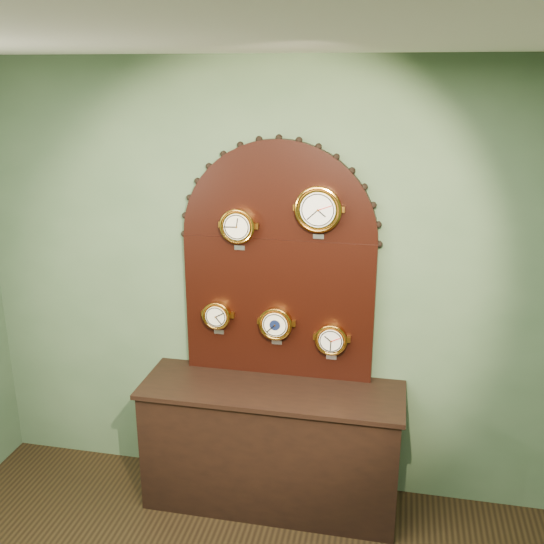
% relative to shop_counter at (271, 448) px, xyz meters
% --- Properties ---
extents(wall_back, '(4.00, 0.00, 4.00)m').
position_rel_shop_counter_xyz_m(wall_back, '(0.00, 0.27, 1.00)').
color(wall_back, '#465F41').
rests_on(wall_back, ground).
extents(ceiling, '(5.00, 5.00, 0.00)m').
position_rel_shop_counter_xyz_m(ceiling, '(0.00, -2.23, 2.40)').
color(ceiling, white).
rests_on(ceiling, wall_back).
extents(shop_counter, '(1.60, 0.50, 0.80)m').
position_rel_shop_counter_xyz_m(shop_counter, '(0.00, 0.00, 0.00)').
color(shop_counter, black).
rests_on(shop_counter, ground_plane).
extents(display_board, '(1.26, 0.06, 1.53)m').
position_rel_shop_counter_xyz_m(display_board, '(0.00, 0.22, 1.23)').
color(display_board, black).
rests_on(display_board, shop_counter).
extents(roman_clock, '(0.22, 0.08, 0.27)m').
position_rel_shop_counter_xyz_m(roman_clock, '(-0.24, 0.15, 1.41)').
color(roman_clock, orange).
rests_on(roman_clock, display_board).
extents(arabic_clock, '(0.28, 0.08, 0.33)m').
position_rel_shop_counter_xyz_m(arabic_clock, '(0.25, 0.15, 1.54)').
color(arabic_clock, orange).
rests_on(arabic_clock, display_board).
extents(hygrometer, '(0.18, 0.08, 0.24)m').
position_rel_shop_counter_xyz_m(hygrometer, '(-0.39, 0.15, 0.82)').
color(hygrometer, orange).
rests_on(hygrometer, display_board).
extents(barometer, '(0.21, 0.08, 0.26)m').
position_rel_shop_counter_xyz_m(barometer, '(-0.00, 0.15, 0.80)').
color(barometer, orange).
rests_on(barometer, display_board).
extents(tide_clock, '(0.20, 0.08, 0.25)m').
position_rel_shop_counter_xyz_m(tide_clock, '(0.35, 0.15, 0.72)').
color(tide_clock, orange).
rests_on(tide_clock, display_board).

